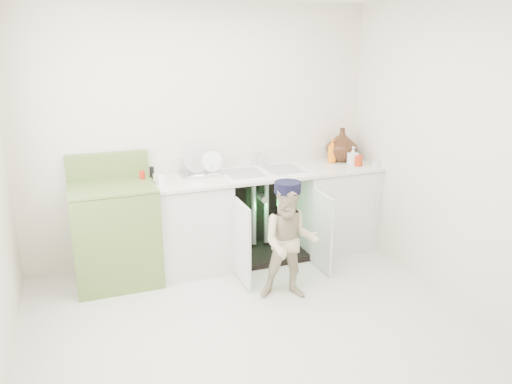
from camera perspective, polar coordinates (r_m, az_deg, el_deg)
ground at (r=4.07m, az=-0.26°, el=-15.04°), size 3.50×3.50×0.00m
room_shell at (r=3.55m, az=-0.29°, el=2.22°), size 6.00×5.50×1.26m
counter_run at (r=5.07m, az=1.22°, el=-2.21°), size 2.44×1.02×1.25m
avocado_stove at (r=4.73m, az=-15.77°, el=-4.42°), size 0.74×0.65×1.15m
repair_worker at (r=4.25m, az=3.89°, el=-5.61°), size 0.60×0.80×1.04m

